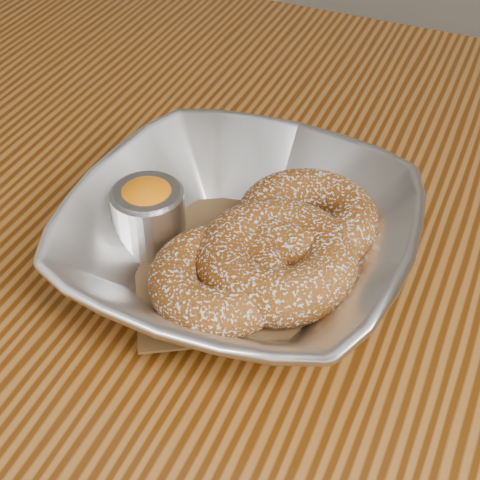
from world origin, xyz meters
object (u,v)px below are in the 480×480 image
at_px(donut_back, 307,221).
at_px(ramekin, 149,213).
at_px(donut_front, 220,279).
at_px(donut_extra, 276,260).
at_px(serving_bowl, 240,242).
at_px(table, 381,375).

distance_m(donut_back, ramekin, 0.11).
height_order(donut_front, donut_extra, donut_extra).
height_order(donut_back, ramekin, ramekin).
xyz_separation_m(donut_front, donut_extra, (0.03, 0.03, 0.00)).
bearing_deg(donut_front, serving_bowl, 92.63).
distance_m(serving_bowl, ramekin, 0.07).
height_order(donut_extra, ramekin, ramekin).
relative_size(donut_front, ramekin, 1.81).
distance_m(table, donut_front, 0.18).
xyz_separation_m(table, donut_front, (-0.10, -0.07, 0.13)).
relative_size(donut_extra, ramekin, 2.11).
distance_m(donut_back, donut_front, 0.08).
bearing_deg(table, ramekin, -168.54).
xyz_separation_m(table, serving_bowl, (-0.11, -0.03, 0.13)).
bearing_deg(table, donut_front, -146.98).
bearing_deg(serving_bowl, donut_back, 49.30).
relative_size(donut_back, donut_front, 1.09).
relative_size(serving_bowl, donut_front, 2.50).
relative_size(serving_bowl, donut_extra, 2.14).
relative_size(donut_back, donut_extra, 0.93).
distance_m(table, serving_bowl, 0.17).
bearing_deg(donut_back, ramekin, -156.85).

